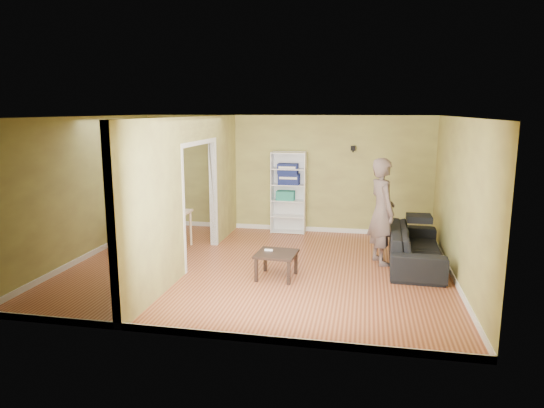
{
  "coord_description": "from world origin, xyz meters",
  "views": [
    {
      "loc": [
        1.78,
        -7.93,
        2.71
      ],
      "look_at": [
        0.2,
        0.2,
        1.1
      ],
      "focal_mm": 32.0,
      "sensor_mm": 36.0,
      "label": 1
    }
  ],
  "objects_px": {
    "bookshelf": "(289,192)",
    "chair_far": "(172,217)",
    "sofa": "(416,241)",
    "chair_near": "(149,232)",
    "chair_left": "(127,224)",
    "person": "(382,202)",
    "dining_table": "(158,216)",
    "coffee_table": "(277,256)"
  },
  "relations": [
    {
      "from": "person",
      "to": "chair_left",
      "type": "height_order",
      "value": "person"
    },
    {
      "from": "coffee_table",
      "to": "dining_table",
      "type": "height_order",
      "value": "dining_table"
    },
    {
      "from": "bookshelf",
      "to": "chair_near",
      "type": "relative_size",
      "value": 1.92
    },
    {
      "from": "person",
      "to": "chair_near",
      "type": "xyz_separation_m",
      "value": [
        -4.25,
        -0.41,
        -0.64
      ]
    },
    {
      "from": "sofa",
      "to": "person",
      "type": "height_order",
      "value": "person"
    },
    {
      "from": "person",
      "to": "bookshelf",
      "type": "distance_m",
      "value": 2.77
    },
    {
      "from": "sofa",
      "to": "chair_near",
      "type": "height_order",
      "value": "chair_near"
    },
    {
      "from": "dining_table",
      "to": "chair_near",
      "type": "xyz_separation_m",
      "value": [
        0.05,
        -0.54,
        -0.19
      ]
    },
    {
      "from": "bookshelf",
      "to": "dining_table",
      "type": "bearing_deg",
      "value": -142.2
    },
    {
      "from": "chair_far",
      "to": "person",
      "type": "bearing_deg",
      "value": -173.03
    },
    {
      "from": "bookshelf",
      "to": "dining_table",
      "type": "xyz_separation_m",
      "value": [
        -2.33,
        -1.81,
        -0.24
      ]
    },
    {
      "from": "coffee_table",
      "to": "chair_left",
      "type": "bearing_deg",
      "value": 158.8
    },
    {
      "from": "sofa",
      "to": "chair_left",
      "type": "distance_m",
      "value": 5.59
    },
    {
      "from": "coffee_table",
      "to": "chair_far",
      "type": "relative_size",
      "value": 0.65
    },
    {
      "from": "bookshelf",
      "to": "chair_near",
      "type": "height_order",
      "value": "bookshelf"
    },
    {
      "from": "bookshelf",
      "to": "chair_near",
      "type": "xyz_separation_m",
      "value": [
        -2.28,
        -2.35,
        -0.43
      ]
    },
    {
      "from": "coffee_table",
      "to": "dining_table",
      "type": "distance_m",
      "value": 2.92
    },
    {
      "from": "chair_near",
      "to": "chair_far",
      "type": "xyz_separation_m",
      "value": [
        -0.04,
        1.2,
        0.02
      ]
    },
    {
      "from": "sofa",
      "to": "bookshelf",
      "type": "bearing_deg",
      "value": 55.58
    },
    {
      "from": "sofa",
      "to": "dining_table",
      "type": "relative_size",
      "value": 1.91
    },
    {
      "from": "sofa",
      "to": "chair_far",
      "type": "xyz_separation_m",
      "value": [
        -4.9,
        0.76,
        0.06
      ]
    },
    {
      "from": "coffee_table",
      "to": "person",
      "type": "bearing_deg",
      "value": 33.82
    },
    {
      "from": "chair_left",
      "to": "chair_far",
      "type": "distance_m",
      "value": 0.94
    },
    {
      "from": "dining_table",
      "to": "sofa",
      "type": "bearing_deg",
      "value": -1.24
    },
    {
      "from": "person",
      "to": "chair_near",
      "type": "distance_m",
      "value": 4.32
    },
    {
      "from": "chair_near",
      "to": "coffee_table",
      "type": "bearing_deg",
      "value": -0.69
    },
    {
      "from": "sofa",
      "to": "chair_far",
      "type": "relative_size",
      "value": 2.3
    },
    {
      "from": "person",
      "to": "coffee_table",
      "type": "height_order",
      "value": "person"
    },
    {
      "from": "sofa",
      "to": "coffee_table",
      "type": "distance_m",
      "value": 2.57
    },
    {
      "from": "bookshelf",
      "to": "coffee_table",
      "type": "distance_m",
      "value": 3.13
    },
    {
      "from": "sofa",
      "to": "dining_table",
      "type": "height_order",
      "value": "sofa"
    },
    {
      "from": "person",
      "to": "chair_left",
      "type": "bearing_deg",
      "value": 66.28
    },
    {
      "from": "coffee_table",
      "to": "dining_table",
      "type": "relative_size",
      "value": 0.54
    },
    {
      "from": "bookshelf",
      "to": "chair_far",
      "type": "xyz_separation_m",
      "value": [
        -2.32,
        -1.15,
        -0.41
      ]
    },
    {
      "from": "chair_left",
      "to": "person",
      "type": "bearing_deg",
      "value": 66.84
    },
    {
      "from": "person",
      "to": "chair_near",
      "type": "height_order",
      "value": "person"
    },
    {
      "from": "dining_table",
      "to": "chair_left",
      "type": "bearing_deg",
      "value": 178.41
    },
    {
      "from": "chair_left",
      "to": "chair_near",
      "type": "relative_size",
      "value": 0.95
    },
    {
      "from": "sofa",
      "to": "person",
      "type": "bearing_deg",
      "value": 94.37
    },
    {
      "from": "person",
      "to": "chair_far",
      "type": "height_order",
      "value": "person"
    },
    {
      "from": "dining_table",
      "to": "chair_near",
      "type": "bearing_deg",
      "value": -84.56
    },
    {
      "from": "chair_near",
      "to": "chair_far",
      "type": "bearing_deg",
      "value": 106.88
    }
  ]
}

